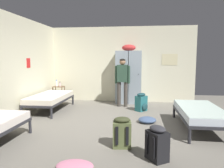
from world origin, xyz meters
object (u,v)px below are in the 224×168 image
Objects in this scene: locker_bank at (129,76)px; clothes_pile_denim at (147,120)px; bed_left_rear at (50,98)px; lotion_bottle at (60,84)px; shelf_unit at (59,92)px; backpack_black at (158,144)px; backpack_olive at (122,133)px; person_traveler at (122,78)px; backpack_teal at (141,103)px; water_bottle at (57,83)px; bed_right at (200,112)px; clothes_pile_pink at (75,166)px.

locker_bank reaches higher than clothes_pile_denim.
bed_left_rear is 10.93× the size of lotion_bottle.
shelf_unit reaches higher than clothes_pile_denim.
lotion_bottle is at bearing 126.88° from backpack_black.
lotion_bottle reaches higher than backpack_olive.
backpack_olive is (0.09, -3.94, -0.71)m from locker_bank.
shelf_unit is at bearing 167.56° from person_traveler.
backpack_black is (3.00, -2.94, -0.12)m from bed_left_rear.
backpack_olive is 1.00× the size of backpack_teal.
backpack_black is (3.18, -4.24, -0.39)m from lotion_bottle.
backpack_black is 1.25× the size of clothes_pile_denim.
locker_bank is 8.63× the size of water_bottle.
person_traveler is 3.58× the size of clothes_pile_denim.
backpack_black is (-1.06, -1.66, -0.12)m from bed_right.
clothes_pile_pink is (2.06, -4.74, -0.30)m from shelf_unit.
water_bottle is at bearing 125.32° from backpack_olive.
clothes_pile_pink is (-0.51, -4.83, -0.92)m from locker_bank.
shelf_unit is at bearing -177.95° from locker_bank.
bed_left_rear is at bearing 162.48° from bed_right.
backpack_black is at bearing -77.21° from person_traveler.
backpack_black is at bearing -85.91° from backpack_teal.
locker_bank reaches higher than backpack_teal.
shelf_unit is at bearing 160.22° from backpack_teal.
bed_left_rear reaches higher than clothes_pile_pink.
locker_bank is 3.28m from bed_right.
person_traveler is 2.11m from clothes_pile_denim.
bed_left_rear is 4.30× the size of clothes_pile_denim.
clothes_pile_pink is (-0.60, -0.89, -0.21)m from backpack_olive.
person_traveler is 3.40m from backpack_olive.
backpack_teal is (3.02, -1.09, -0.09)m from shelf_unit.
lotion_bottle is (-2.50, -0.13, -0.32)m from locker_bank.
backpack_teal reaches higher than clothes_pile_denim.
shelf_unit reaches higher than clothes_pile_pink.
clothes_pile_pink is at bearing -65.76° from water_bottle.
shelf_unit is 3.91m from clothes_pile_denim.
bed_left_rear is (-2.32, -1.43, -0.59)m from locker_bank.
clothes_pile_pink is (1.99, -4.70, -0.60)m from lotion_bottle.
person_traveler reaches higher than clothes_pile_pink.
water_bottle reaches higher than clothes_pile_pink.
shelf_unit is 5.17m from clothes_pile_pink.
bed_left_rear is at bearing -76.38° from water_bottle.
clothes_pile_pink is (-0.96, -3.65, -0.21)m from backpack_teal.
clothes_pile_pink is at bearing -136.84° from bed_right.
person_traveler reaches higher than shelf_unit.
shelf_unit is at bearing 148.67° from bed_right.
bed_left_rear is 7.92× the size of water_bottle.
backpack_black is at bearing -122.66° from bed_right.
lotion_bottle is 3.16m from backpack_teal.
backpack_black is (3.25, -4.28, -0.09)m from shelf_unit.
backpack_teal is (-0.23, 3.19, 0.00)m from backpack_black.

